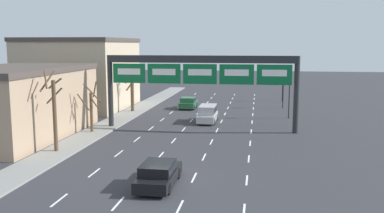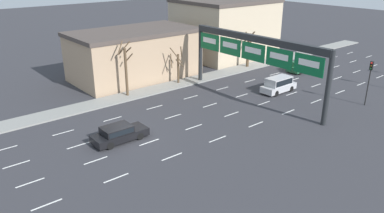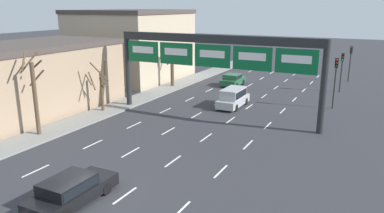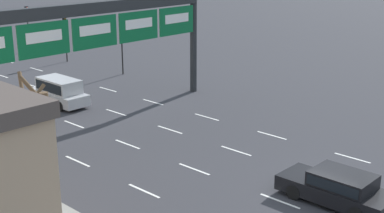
% 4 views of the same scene
% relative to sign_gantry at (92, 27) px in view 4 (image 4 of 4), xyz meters
% --- Properties ---
extents(ground_plane, '(220.00, 220.00, 0.00)m').
position_rel_sign_gantry_xyz_m(ground_plane, '(-0.00, -15.89, -5.77)').
color(ground_plane, '#333338').
extents(lane_dashes, '(10.02, 67.00, 0.01)m').
position_rel_sign_gantry_xyz_m(lane_dashes, '(-0.00, -2.39, -5.77)').
color(lane_dashes, white).
rests_on(lane_dashes, ground_plane).
extents(sign_gantry, '(18.60, 0.70, 7.25)m').
position_rel_sign_gantry_xyz_m(sign_gantry, '(0.00, 0.00, 0.00)').
color(sign_gantry, '#232628').
rests_on(sign_gantry, ground_plane).
extents(car_black, '(1.98, 4.84, 1.45)m').
position_rel_sign_gantry_xyz_m(car_black, '(-0.19, -16.77, -5.00)').
color(car_black, black).
rests_on(car_black, ground_plane).
extents(suv_silver, '(1.85, 4.66, 1.83)m').
position_rel_sign_gantry_xyz_m(suv_silver, '(0.22, 4.37, -4.76)').
color(suv_silver, '#B7B7BC').
rests_on(suv_silver, ground_plane).
extents(traffic_light_near_gantry, '(0.30, 0.35, 4.46)m').
position_rel_sign_gantry_xyz_m(traffic_light_near_gantry, '(8.75, 15.96, -2.58)').
color(traffic_light_near_gantry, black).
rests_on(traffic_light_near_gantry, ground_plane).
extents(traffic_light_mid_block, '(0.30, 0.35, 4.87)m').
position_rel_sign_gantry_xyz_m(traffic_light_mid_block, '(8.98, 8.13, -2.31)').
color(traffic_light_mid_block, black).
rests_on(traffic_light_mid_block, ground_plane).
extents(traffic_light_far_end, '(0.30, 0.35, 4.58)m').
position_rel_sign_gantry_xyz_m(traffic_light_far_end, '(9.05, 22.99, -2.50)').
color(traffic_light_far_end, black).
rests_on(traffic_light_far_end, ground_plane).
extents(tree_bare_second, '(1.44, 1.80, 6.19)m').
position_rel_sign_gantry_xyz_m(tree_bare_second, '(-9.90, -10.28, -2.43)').
color(tree_bare_second, brown).
rests_on(tree_bare_second, sidewalk_left).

